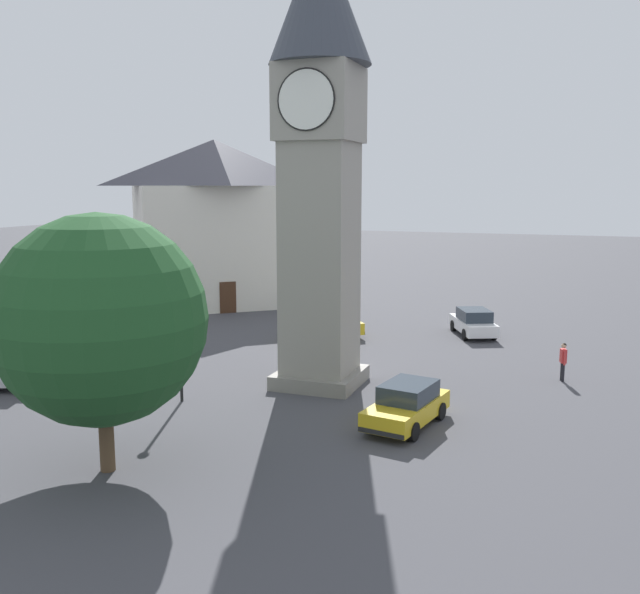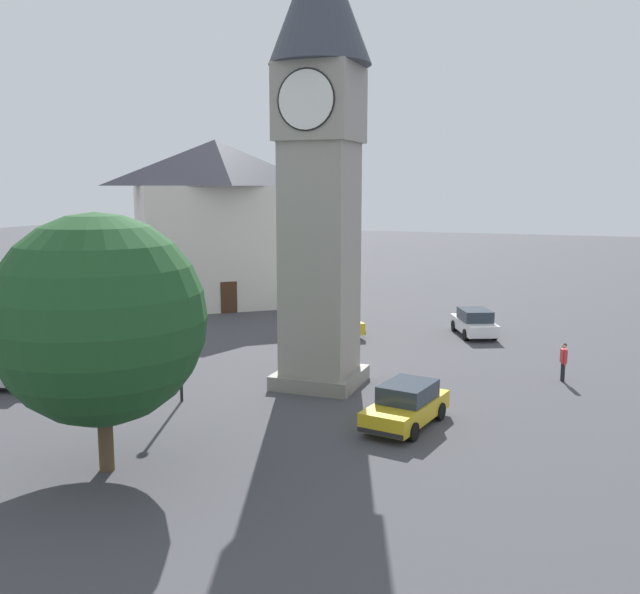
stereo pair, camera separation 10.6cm
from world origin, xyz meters
name	(u,v)px [view 2 (the right image)]	position (x,y,z in m)	size (l,w,h in m)	color
ground_plane	(320,384)	(0.00, 0.00, 0.00)	(200.00, 200.00, 0.00)	#424247
clock_tower	(320,124)	(0.00, 0.00, 10.83)	(4.13, 4.13, 18.61)	gray
car_blue_kerb	(406,405)	(4.66, -3.79, 0.76)	(2.42, 4.37, 1.53)	gold
car_silver_kerb	(474,322)	(4.77, 12.18, 0.76)	(3.24, 4.46, 1.53)	white
car_red_corner	(9,371)	(-11.96, -5.10, 0.76)	(4.45, 2.96, 1.53)	silver
car_white_side	(325,326)	(-2.85, 8.38, 0.76)	(4.29, 3.87, 1.53)	gold
pedestrian	(564,359)	(9.70, 4.10, 1.01)	(0.32, 0.54, 1.69)	black
tree	(100,320)	(-2.80, -10.71, 4.57)	(6.17, 6.17, 7.66)	brown
building_terrace_right	(217,222)	(-13.83, 16.36, 5.88)	(13.21, 12.76, 11.54)	silver
lamp_post	(179,324)	(-4.29, -4.10, 3.10)	(0.36, 0.36, 4.58)	black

